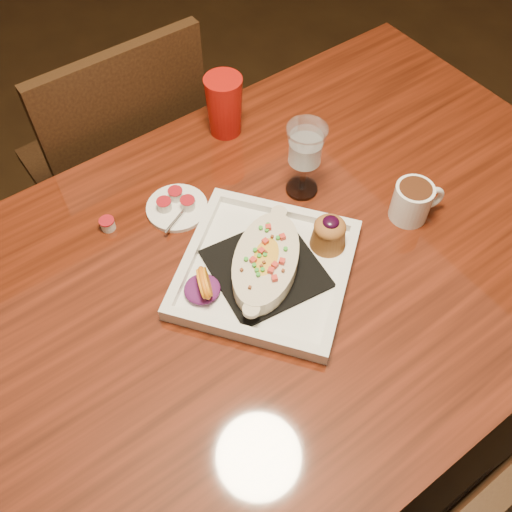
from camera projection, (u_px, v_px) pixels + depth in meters
floor at (259, 416)px, 1.66m from camera, size 7.00×7.00×0.00m
table at (261, 299)px, 1.13m from camera, size 1.50×0.90×0.75m
chair_far at (123, 167)px, 1.55m from camera, size 0.42×0.42×0.93m
plate at (271, 263)px, 1.03m from camera, size 0.42×0.42×0.08m
coffee_mug at (413, 201)px, 1.10m from camera, size 0.10×0.08×0.08m
goblet at (305, 149)px, 1.08m from camera, size 0.08×0.08×0.16m
saucer at (177, 206)px, 1.13m from camera, size 0.12×0.12×0.08m
creamer_loose at (107, 224)px, 1.10m from camera, size 0.03×0.03×0.02m
red_tumbler at (224, 106)px, 1.22m from camera, size 0.08×0.08×0.14m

